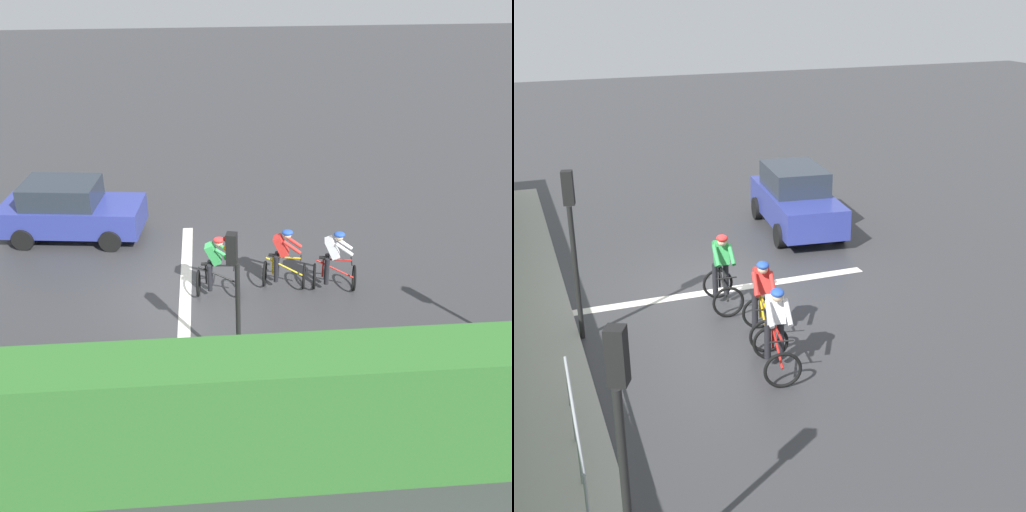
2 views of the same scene
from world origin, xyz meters
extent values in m
plane|color=#333335|center=(0.00, 0.00, 0.00)|extent=(80.00, 80.00, 0.00)
cube|color=silver|center=(0.00, 0.10, 0.00)|extent=(7.00, 0.30, 0.01)
torus|color=black|center=(0.30, 4.45, 0.34)|extent=(0.68, 0.17, 0.68)
torus|color=black|center=(0.14, 3.45, 0.34)|extent=(0.68, 0.17, 0.68)
cylinder|color=red|center=(0.22, 3.95, 0.59)|extent=(0.20, 0.98, 0.51)
cylinder|color=red|center=(0.17, 3.65, 0.62)|extent=(0.04, 0.04, 0.55)
cylinder|color=red|center=(0.23, 4.00, 0.87)|extent=(0.16, 0.71, 0.04)
cube|color=black|center=(0.17, 3.65, 0.91)|extent=(0.13, 0.23, 0.04)
cylinder|color=black|center=(0.29, 4.35, 0.84)|extent=(0.42, 0.10, 0.03)
cube|color=white|center=(0.20, 3.85, 1.21)|extent=(0.36, 0.45, 0.57)
sphere|color=beige|center=(0.23, 4.00, 1.52)|extent=(0.20, 0.20, 0.20)
ellipsoid|color=#264CB2|center=(0.23, 4.00, 1.59)|extent=(0.28, 0.32, 0.14)
cylinder|color=black|center=(0.07, 3.77, 0.57)|extent=(0.12, 0.12, 0.74)
cylinder|color=black|center=(0.30, 3.73, 0.57)|extent=(0.12, 0.12, 0.74)
cylinder|color=white|center=(0.09, 4.16, 1.26)|extent=(0.17, 0.49, 0.37)
cylinder|color=white|center=(0.41, 4.10, 1.26)|extent=(0.17, 0.49, 0.37)
torus|color=black|center=(0.11, 3.18, 0.34)|extent=(0.68, 0.20, 0.68)
torus|color=black|center=(-0.10, 2.18, 0.34)|extent=(0.68, 0.20, 0.68)
cylinder|color=gold|center=(0.00, 2.68, 0.59)|extent=(0.24, 0.98, 0.51)
cylinder|color=gold|center=(-0.06, 2.38, 0.62)|extent=(0.04, 0.04, 0.55)
cylinder|color=gold|center=(0.01, 2.73, 0.87)|extent=(0.19, 0.71, 0.04)
cube|color=black|center=(-0.06, 2.38, 0.91)|extent=(0.14, 0.24, 0.04)
cylinder|color=black|center=(0.09, 3.08, 0.84)|extent=(0.42, 0.12, 0.03)
cube|color=red|center=(-0.02, 2.58, 1.21)|extent=(0.38, 0.46, 0.57)
sphere|color=beige|center=(0.01, 2.73, 1.52)|extent=(0.20, 0.20, 0.20)
ellipsoid|color=#264CB2|center=(0.01, 2.73, 1.59)|extent=(0.29, 0.32, 0.14)
cylinder|color=black|center=(-0.16, 2.50, 0.57)|extent=(0.12, 0.12, 0.74)
cylinder|color=black|center=(0.08, 2.45, 0.57)|extent=(0.12, 0.12, 0.74)
cylinder|color=red|center=(-0.12, 2.89, 1.26)|extent=(0.18, 0.49, 0.37)
cylinder|color=red|center=(0.20, 2.82, 1.26)|extent=(0.18, 0.49, 0.37)
torus|color=black|center=(0.31, 1.47, 0.34)|extent=(0.68, 0.12, 0.68)
torus|color=black|center=(0.22, 0.45, 0.34)|extent=(0.68, 0.12, 0.68)
cylinder|color=black|center=(0.27, 0.96, 0.59)|extent=(0.13, 0.99, 0.51)
cylinder|color=black|center=(0.24, 0.65, 0.62)|extent=(0.04, 0.04, 0.55)
cylinder|color=black|center=(0.27, 1.01, 0.87)|extent=(0.10, 0.72, 0.04)
cube|color=black|center=(0.24, 0.65, 0.91)|extent=(0.12, 0.23, 0.04)
cylinder|color=black|center=(0.30, 1.36, 0.84)|extent=(0.42, 0.07, 0.03)
cube|color=green|center=(0.26, 0.86, 1.21)|extent=(0.33, 0.43, 0.57)
sphere|color=beige|center=(0.27, 1.01, 1.52)|extent=(0.20, 0.20, 0.20)
ellipsoid|color=red|center=(0.27, 1.01, 1.59)|extent=(0.26, 0.30, 0.14)
cylinder|color=black|center=(0.13, 0.77, 0.57)|extent=(0.12, 0.12, 0.74)
cylinder|color=black|center=(0.37, 0.74, 0.57)|extent=(0.12, 0.12, 0.74)
cylinder|color=green|center=(0.12, 1.15, 1.26)|extent=(0.13, 0.48, 0.37)
cylinder|color=green|center=(0.44, 1.13, 1.26)|extent=(0.13, 0.48, 0.37)
cube|color=navy|center=(-3.24, -3.24, 0.70)|extent=(2.16, 4.27, 0.80)
cube|color=#262D38|center=(-3.27, -3.49, 1.43)|extent=(1.73, 2.29, 0.66)
cylinder|color=black|center=(-3.92, -1.88, 0.32)|extent=(0.29, 0.66, 0.64)
cylinder|color=black|center=(-2.27, -2.07, 0.32)|extent=(0.29, 0.66, 0.64)
cylinder|color=black|center=(-4.22, -4.41, 0.32)|extent=(0.29, 0.66, 0.64)
cylinder|color=black|center=(-2.56, -4.60, 0.32)|extent=(0.29, 0.66, 0.64)
cube|color=#EAEACC|center=(-3.52, -1.19, 0.80)|extent=(0.29, 0.11, 0.16)
cube|color=#EAEACC|center=(-2.51, -1.30, 0.80)|extent=(0.29, 0.11, 0.16)
cylinder|color=black|center=(3.28, 1.31, 1.35)|extent=(0.10, 0.10, 2.70)
cube|color=black|center=(3.26, 1.21, 3.02)|extent=(0.24, 0.24, 0.64)
sphere|color=red|center=(3.23, 1.11, 3.22)|extent=(0.11, 0.11, 0.11)
sphere|color=orange|center=(3.23, 1.11, 3.02)|extent=(0.11, 0.11, 0.11)
sphere|color=green|center=(3.23, 1.11, 2.82)|extent=(0.11, 0.11, 0.11)
cylinder|color=black|center=(3.55, 7.96, 1.35)|extent=(0.10, 0.10, 2.70)
cube|color=black|center=(3.51, 7.87, 3.02)|extent=(0.27, 0.27, 0.64)
sphere|color=red|center=(3.46, 7.77, 3.22)|extent=(0.11, 0.11, 0.11)
sphere|color=orange|center=(3.46, 7.77, 3.02)|extent=(0.11, 0.11, 0.11)
sphere|color=green|center=(3.46, 7.77, 2.82)|extent=(0.11, 0.11, 0.11)
cylinder|color=#999EA3|center=(3.85, 5.42, 1.00)|extent=(0.15, 3.04, 0.05)
cylinder|color=#999EA3|center=(3.80, 3.90, 0.50)|extent=(0.04, 0.04, 1.00)
cylinder|color=#999EA3|center=(3.83, 4.91, 0.50)|extent=(0.04, 0.04, 1.00)
cylinder|color=#999EA3|center=(3.86, 5.93, 0.50)|extent=(0.04, 0.04, 1.00)
cylinder|color=#999EA3|center=(3.90, 6.94, 0.50)|extent=(0.04, 0.04, 1.00)
camera|label=1|loc=(13.08, 0.87, 8.57)|focal=41.98mm
camera|label=2|loc=(4.35, 14.30, 6.51)|focal=49.92mm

